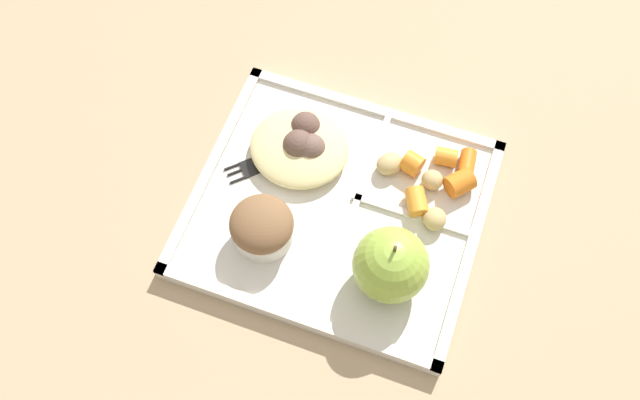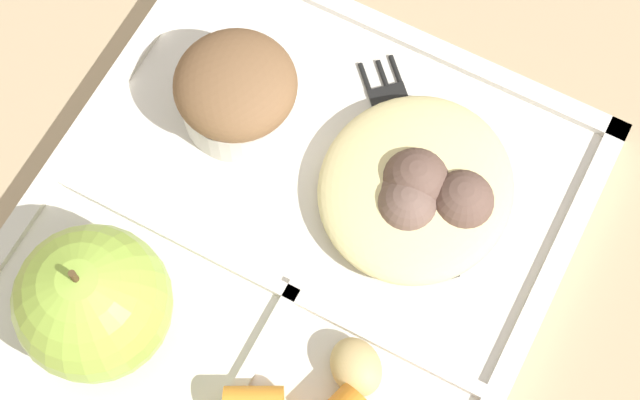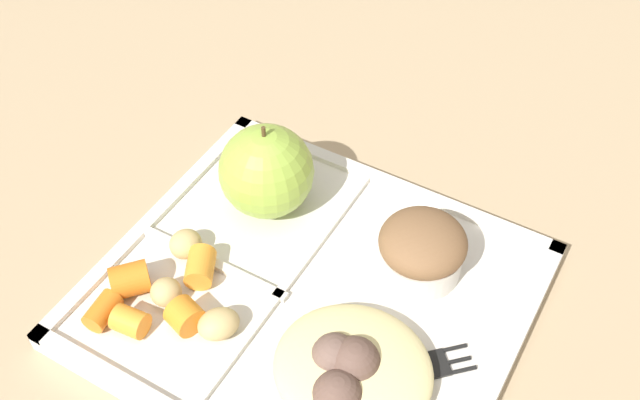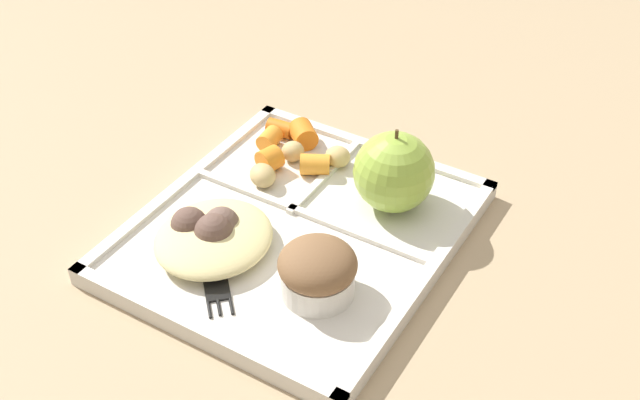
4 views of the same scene
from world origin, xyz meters
The scene contains 18 objects.
ground centered at (0.00, 0.00, 0.00)m, with size 6.00×6.00×0.00m, color tan.
lunch_tray centered at (0.00, 0.00, 0.01)m, with size 0.33×0.30×0.02m.
green_apple centered at (-0.08, 0.07, 0.06)m, with size 0.08×0.08×0.09m.
bran_muffin centered at (0.07, 0.07, 0.04)m, with size 0.07×0.07×0.05m.
carrot_slice_center centered at (-0.09, -0.03, 0.03)m, with size 0.02×0.02×0.03m, color orange.
carrot_slice_large centered at (-0.10, -0.10, 0.03)m, with size 0.02×0.02×0.03m, color orange.
carrot_slice_diagonal centered at (-0.13, -0.07, 0.03)m, with size 0.03×0.03×0.03m, color orange.
carrot_slice_edge centered at (-0.13, -0.10, 0.02)m, with size 0.02×0.02×0.03m, color orange.
carrot_slice_tilted centered at (-0.07, -0.08, 0.03)m, with size 0.03×0.03×0.02m, color orange.
potato_chunk_corner centered at (-0.10, -0.07, 0.03)m, with size 0.03×0.03×0.02m, color tan.
potato_chunk_large centered at (-0.11, -0.02, 0.03)m, with size 0.03×0.03×0.02m, color tan.
potato_chunk_browned centered at (-0.04, -0.07, 0.03)m, with size 0.03×0.03×0.02m, color tan.
egg_noodle_pile centered at (0.07, -0.05, 0.03)m, with size 0.12×0.11×0.03m, color beige.
meatball_back centered at (0.07, -0.08, 0.03)m, with size 0.04×0.04×0.04m, color brown.
meatball_front centered at (0.06, -0.05, 0.03)m, with size 0.03×0.03×0.03m, color brown.
meatball_center centered at (0.07, -0.05, 0.03)m, with size 0.04×0.04×0.04m, color brown.
meatball_side centered at (0.05, -0.05, 0.03)m, with size 0.04×0.04×0.04m, color brown.
plastic_fork centered at (0.09, -0.03, 0.02)m, with size 0.12×0.11×0.00m.
Camera 4 is at (0.51, 0.34, 0.54)m, focal length 45.18 mm.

